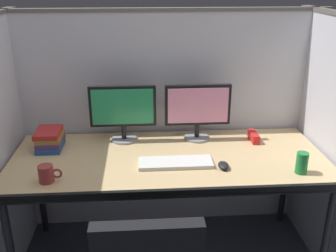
# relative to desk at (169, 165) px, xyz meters

# --- Properties ---
(cubicle_partition_rear) EXTENTS (2.21, 0.06, 1.57)m
(cubicle_partition_rear) POSITION_rel_desk_xyz_m (0.00, 0.46, 0.10)
(cubicle_partition_rear) COLOR silver
(cubicle_partition_rear) RESTS_ON ground
(cubicle_partition_right) EXTENTS (0.06, 1.41, 1.57)m
(cubicle_partition_right) POSITION_rel_desk_xyz_m (0.99, -0.09, 0.10)
(cubicle_partition_right) COLOR silver
(cubicle_partition_right) RESTS_ON ground
(desk) EXTENTS (1.90, 0.80, 0.74)m
(desk) POSITION_rel_desk_xyz_m (0.00, 0.00, 0.00)
(desk) COLOR tan
(desk) RESTS_ON ground
(monitor_left) EXTENTS (0.43, 0.17, 0.37)m
(monitor_left) POSITION_rel_desk_xyz_m (-0.28, 0.28, 0.27)
(monitor_left) COLOR gray
(monitor_left) RESTS_ON desk
(monitor_right) EXTENTS (0.43, 0.17, 0.37)m
(monitor_right) POSITION_rel_desk_xyz_m (0.21, 0.27, 0.27)
(monitor_right) COLOR gray
(monitor_right) RESTS_ON desk
(keyboard_main) EXTENTS (0.43, 0.15, 0.02)m
(keyboard_main) POSITION_rel_desk_xyz_m (0.03, -0.09, 0.06)
(keyboard_main) COLOR silver
(keyboard_main) RESTS_ON desk
(computer_mouse) EXTENTS (0.06, 0.10, 0.04)m
(computer_mouse) POSITION_rel_desk_xyz_m (0.30, -0.16, 0.07)
(computer_mouse) COLOR black
(computer_mouse) RESTS_ON desk
(coffee_mug) EXTENTS (0.13, 0.08, 0.09)m
(coffee_mug) POSITION_rel_desk_xyz_m (-0.67, -0.25, 0.10)
(coffee_mug) COLOR #993333
(coffee_mug) RESTS_ON desk
(red_stapler) EXTENTS (0.04, 0.15, 0.06)m
(red_stapler) POSITION_rel_desk_xyz_m (0.58, 0.22, 0.08)
(red_stapler) COLOR red
(red_stapler) RESTS_ON desk
(book_stack) EXTENTS (0.16, 0.23, 0.12)m
(book_stack) POSITION_rel_desk_xyz_m (-0.74, 0.19, 0.11)
(book_stack) COLOR #1E478C
(book_stack) RESTS_ON desk
(soda_can) EXTENTS (0.07, 0.07, 0.12)m
(soda_can) POSITION_rel_desk_xyz_m (0.72, -0.24, 0.11)
(soda_can) COLOR #197233
(soda_can) RESTS_ON desk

